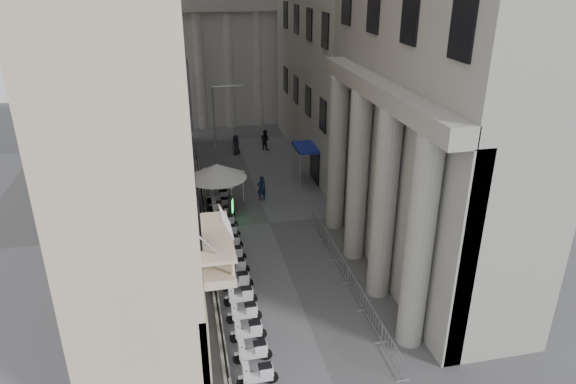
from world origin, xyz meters
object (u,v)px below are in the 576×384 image
pedestrian_b (265,140)px  info_kiosk (231,209)px  street_lamp (218,127)px  pedestrian_a (262,188)px  security_tent (210,168)px

pedestrian_b → info_kiosk: bearing=113.0°
street_lamp → pedestrian_a: 6.07m
security_tent → info_kiosk: (1.11, -2.84, -1.97)m
street_lamp → pedestrian_b: street_lamp is taller
info_kiosk → pedestrian_a: size_ratio=0.90×
pedestrian_a → security_tent: bearing=-9.1°
security_tent → info_kiosk: 3.63m
security_tent → pedestrian_b: 13.13m
security_tent → info_kiosk: security_tent is taller
security_tent → pedestrian_b: security_tent is taller
street_lamp → info_kiosk: 7.90m
street_lamp → pedestrian_a: size_ratio=4.14×
info_kiosk → pedestrian_b: (4.80, 14.41, 0.11)m
street_lamp → pedestrian_b: (4.86, 7.48, -3.68)m
security_tent → street_lamp: size_ratio=0.53×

